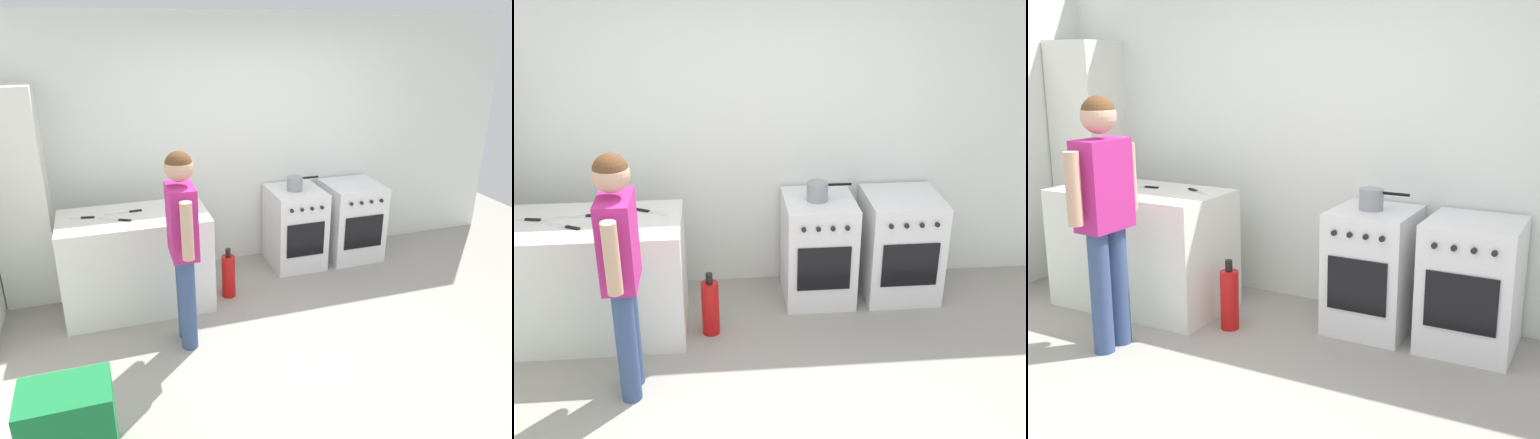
# 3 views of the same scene
# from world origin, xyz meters

# --- Properties ---
(ground_plane) EXTENTS (8.00, 8.00, 0.00)m
(ground_plane) POSITION_xyz_m (0.00, 0.00, 0.00)
(ground_plane) COLOR gray
(back_wall) EXTENTS (6.00, 0.10, 2.60)m
(back_wall) POSITION_xyz_m (0.00, 1.95, 1.30)
(back_wall) COLOR silver
(back_wall) RESTS_ON ground
(counter_unit) EXTENTS (1.30, 0.70, 0.90)m
(counter_unit) POSITION_xyz_m (-1.35, 1.20, 0.45)
(counter_unit) COLOR silver
(counter_unit) RESTS_ON ground
(oven_left) EXTENTS (0.54, 0.62, 0.85)m
(oven_left) POSITION_xyz_m (0.35, 1.58, 0.43)
(oven_left) COLOR white
(oven_left) RESTS_ON ground
(oven_right) EXTENTS (0.59, 0.62, 0.85)m
(oven_right) POSITION_xyz_m (1.02, 1.58, 0.43)
(oven_right) COLOR white
(oven_right) RESTS_ON ground
(pot) EXTENTS (0.35, 0.17, 0.14)m
(pot) POSITION_xyz_m (0.33, 1.56, 0.92)
(pot) COLOR gray
(pot) RESTS_ON oven_left
(knife_paring) EXTENTS (0.21, 0.06, 0.01)m
(knife_paring) POSITION_xyz_m (-1.76, 1.26, 0.91)
(knife_paring) COLOR silver
(knife_paring) RESTS_ON counter_unit
(knife_chef) EXTENTS (0.29, 0.17, 0.01)m
(knife_chef) POSITION_xyz_m (-1.50, 1.13, 0.90)
(knife_chef) COLOR silver
(knife_chef) RESTS_ON counter_unit
(knife_utility) EXTENTS (0.24, 0.14, 0.01)m
(knife_utility) POSITION_xyz_m (-0.93, 1.32, 0.90)
(knife_utility) COLOR silver
(knife_utility) RESTS_ON counter_unit
(knife_carving) EXTENTS (0.33, 0.06, 0.01)m
(knife_carving) POSITION_xyz_m (-1.41, 1.28, 0.90)
(knife_carving) COLOR silver
(knife_carving) RESTS_ON counter_unit
(person) EXTENTS (0.22, 0.57, 1.62)m
(person) POSITION_xyz_m (-1.03, 0.48, 0.97)
(person) COLOR #384C7A
(person) RESTS_ON ground
(fire_extinguisher) EXTENTS (0.13, 0.13, 0.50)m
(fire_extinguisher) POSITION_xyz_m (-0.52, 1.10, 0.22)
(fire_extinguisher) COLOR red
(fire_extinguisher) RESTS_ON ground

